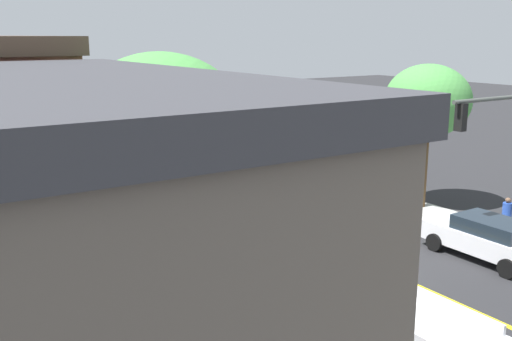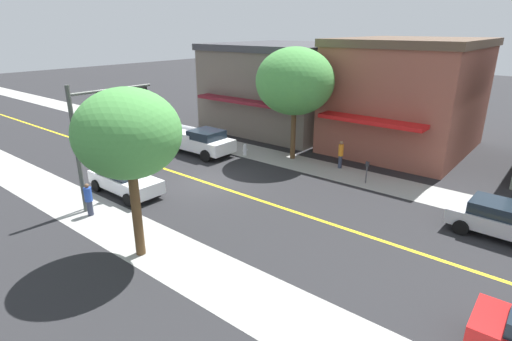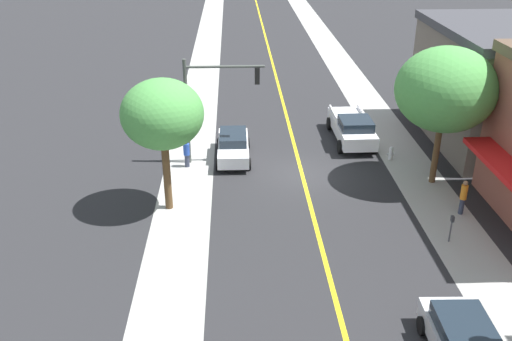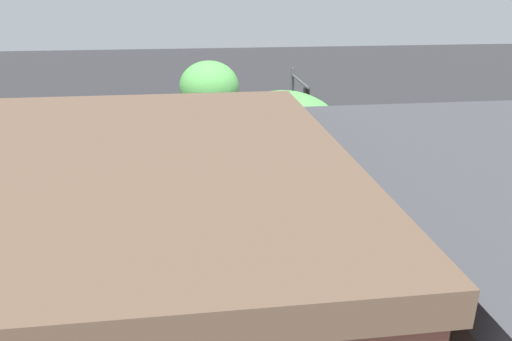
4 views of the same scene
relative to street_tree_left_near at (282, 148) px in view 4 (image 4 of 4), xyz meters
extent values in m
plane|color=#262628|center=(6.75, -1.24, -5.05)|extent=(140.00, 140.00, 0.00)
cube|color=#9E9E99|center=(0.56, -1.24, -5.04)|extent=(2.72, 126.00, 0.01)
cube|color=#9E9E99|center=(12.93, -1.24, -5.04)|extent=(2.72, 126.00, 0.01)
cube|color=yellow|center=(6.75, -1.24, -5.05)|extent=(0.20, 126.00, 0.00)
cube|color=maroon|center=(-1.23, -5.67, -2.02)|extent=(1.11, 8.09, 0.24)
cube|color=#935142|center=(-7.13, 4.62, -1.52)|extent=(10.27, 8.54, 7.06)
cube|color=brown|center=(-7.13, 4.62, 2.26)|extent=(10.57, 8.84, 0.50)
cube|color=red|center=(-1.34, 4.62, -2.08)|extent=(1.32, 6.49, 0.24)
cylinder|color=brown|center=(0.00, 0.00, -3.44)|extent=(0.32, 0.32, 3.21)
ellipsoid|color=#4C9947|center=(0.00, 0.00, 0.01)|extent=(4.93, 4.93, 4.19)
cylinder|color=brown|center=(13.59, 2.20, -3.35)|extent=(0.36, 0.36, 3.39)
ellipsoid|color=#4C9947|center=(13.59, 2.20, -0.25)|extent=(3.75, 3.75, 3.19)
cylinder|color=silver|center=(1.45, -2.92, -4.74)|extent=(0.24, 0.24, 0.61)
sphere|color=silver|center=(1.45, -2.92, -4.37)|extent=(0.22, 0.22, 0.22)
cylinder|color=silver|center=(1.28, -2.92, -4.71)|extent=(0.10, 0.10, 0.10)
cylinder|color=silver|center=(1.62, -2.92, -4.71)|extent=(0.10, 0.10, 0.10)
cylinder|color=#4C4C51|center=(1.14, 5.74, -4.55)|extent=(0.07, 0.07, 1.01)
cube|color=#2D2D33|center=(1.14, 5.74, -3.91)|extent=(0.12, 0.18, 0.26)
cylinder|color=#474C47|center=(12.94, -3.03, -2.08)|extent=(0.20, 0.20, 5.93)
cylinder|color=#474C47|center=(10.83, -3.03, 0.45)|extent=(4.23, 0.14, 0.14)
cube|color=black|center=(9.11, -3.03, -0.05)|extent=(0.26, 0.32, 0.90)
sphere|color=red|center=(9.11, -3.03, 0.25)|extent=(0.20, 0.20, 0.20)
sphere|color=yellow|center=(9.11, -3.03, -0.05)|extent=(0.20, 0.20, 0.20)
sphere|color=green|center=(9.11, -3.03, -0.35)|extent=(0.20, 0.20, 0.20)
cylinder|color=black|center=(9.63, 13.86, -4.73)|extent=(0.23, 0.64, 0.64)
cylinder|color=black|center=(11.39, 13.90, -4.73)|extent=(0.23, 0.64, 0.64)
cylinder|color=black|center=(2.28, 11.43, -4.73)|extent=(0.24, 0.65, 0.64)
cylinder|color=black|center=(4.12, 11.37, -4.73)|extent=(0.24, 0.65, 0.64)
cube|color=silver|center=(10.46, -3.41, -4.39)|extent=(1.73, 4.45, 0.68)
cube|color=#19232D|center=(10.46, -3.64, -3.81)|extent=(1.52, 2.41, 0.49)
cylinder|color=black|center=(9.61, -1.94, -4.73)|extent=(0.22, 0.64, 0.64)
cylinder|color=black|center=(11.32, -1.95, -4.73)|extent=(0.22, 0.64, 0.64)
cylinder|color=black|center=(9.59, -4.88, -4.73)|extent=(0.22, 0.64, 0.64)
cylinder|color=black|center=(11.31, -4.88, -4.73)|extent=(0.22, 0.64, 0.64)
cube|color=silver|center=(3.18, -5.85, -4.24)|extent=(2.06, 5.63, 0.81)
cube|color=#19232D|center=(3.17, -4.84, -3.56)|extent=(1.87, 2.04, 0.55)
cube|color=silver|center=(2.26, -6.98, -3.72)|extent=(0.12, 2.92, 0.24)
cube|color=silver|center=(4.11, -6.96, -3.72)|extent=(0.12, 2.92, 0.24)
cylinder|color=black|center=(2.16, -3.95, -4.65)|extent=(0.29, 0.80, 0.80)
cylinder|color=black|center=(4.17, -3.93, -4.65)|extent=(0.29, 0.80, 0.80)
cylinder|color=black|center=(2.19, -7.76, -4.65)|extent=(0.29, 0.80, 0.80)
cylinder|color=black|center=(4.20, -7.75, -4.65)|extent=(0.29, 0.80, 0.80)
cylinder|color=#33384C|center=(-0.26, 3.37, -4.65)|extent=(0.23, 0.23, 0.79)
cylinder|color=orange|center=(-0.26, 3.37, -3.90)|extent=(0.31, 0.31, 0.72)
sphere|color=#936B4C|center=(-0.26, 3.37, -3.43)|extent=(0.22, 0.22, 0.22)
cylinder|color=#33384C|center=(13.04, -2.44, -4.69)|extent=(0.26, 0.26, 0.72)
cylinder|color=#284CB2|center=(13.04, -2.44, -4.01)|extent=(0.35, 0.35, 0.65)
sphere|color=brown|center=(13.04, -2.44, -3.58)|extent=(0.20, 0.20, 0.20)
camera|label=1|loc=(-6.80, -15.25, 2.54)|focal=41.51mm
camera|label=2|loc=(21.26, 14.22, 3.24)|focal=28.16mm
camera|label=3|loc=(10.42, 26.04, 8.31)|focal=39.37mm
camera|label=4|loc=(-16.27, 3.08, 5.48)|focal=33.14mm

